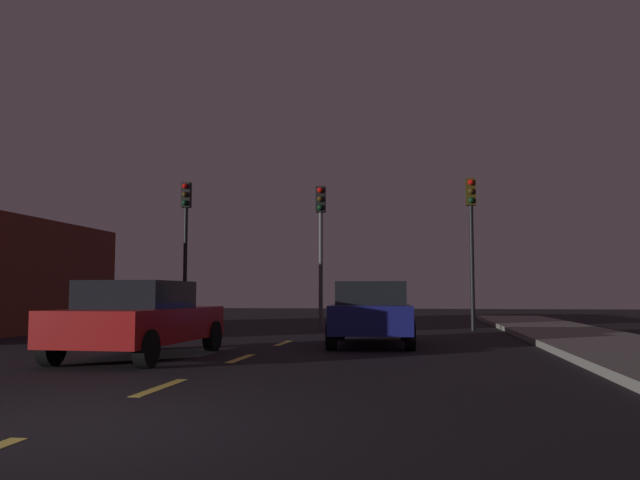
{
  "coord_description": "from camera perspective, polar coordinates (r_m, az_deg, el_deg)",
  "views": [
    {
      "loc": [
        3.39,
        -5.53,
        1.23
      ],
      "look_at": [
        0.22,
        14.61,
        2.91
      ],
      "focal_mm": 36.31,
      "sensor_mm": 36.0,
      "label": 1
    }
  ],
  "objects": [
    {
      "name": "lane_stripe_second",
      "position": [
        8.9,
        -13.88,
        -12.49
      ],
      "size": [
        0.16,
        1.6,
        0.01
      ],
      "primitive_type": "cube",
      "color": "#EACC4C",
      "rests_on": "ground_plane"
    },
    {
      "name": "traffic_signal_left",
      "position": [
        23.46,
        -11.76,
        1.21
      ],
      "size": [
        0.32,
        0.38,
        5.18
      ],
      "color": "black",
      "rests_on": "ground_plane"
    },
    {
      "name": "lane_stripe_fourth",
      "position": [
        16.14,
        -3.24,
        -9.06
      ],
      "size": [
        0.16,
        1.6,
        0.01
      ],
      "primitive_type": "cube",
      "color": "#EACC4C",
      "rests_on": "ground_plane"
    },
    {
      "name": "car_adjacent_lane",
      "position": [
        12.86,
        -15.57,
        -6.68
      ],
      "size": [
        2.01,
        4.33,
        1.46
      ],
      "color": "#B21919",
      "rests_on": "ground_plane"
    },
    {
      "name": "lane_stripe_third",
      "position": [
        12.47,
        -6.99,
        -10.32
      ],
      "size": [
        0.16,
        1.6,
        0.01
      ],
      "primitive_type": "cube",
      "color": "#EACC4C",
      "rests_on": "ground_plane"
    },
    {
      "name": "traffic_signal_center",
      "position": [
        22.19,
        0.06,
        1.0
      ],
      "size": [
        0.32,
        0.38,
        4.91
      ],
      "color": "#4C4C51",
      "rests_on": "ground_plane"
    },
    {
      "name": "ground_plane",
      "position": [
        13.04,
        -6.26,
        -10.09
      ],
      "size": [
        80.0,
        80.0,
        0.0
      ],
      "primitive_type": "plane",
      "color": "black"
    },
    {
      "name": "traffic_signal_right",
      "position": [
        22.0,
        13.19,
        1.41
      ],
      "size": [
        0.32,
        0.38,
        5.05
      ],
      "color": "black",
      "rests_on": "ground_plane"
    },
    {
      "name": "car_stopped_ahead",
      "position": [
        15.67,
        4.56,
        -6.4
      ],
      "size": [
        2.15,
        4.32,
        1.5
      ],
      "color": "navy",
      "rests_on": "ground_plane"
    }
  ]
}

